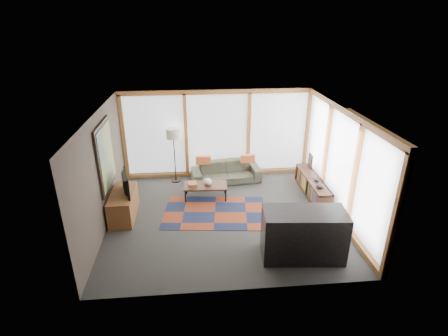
{
  "coord_description": "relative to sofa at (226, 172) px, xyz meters",
  "views": [
    {
      "loc": [
        -0.71,
        -7.27,
        4.47
      ],
      "look_at": [
        0.0,
        0.4,
        1.1
      ],
      "focal_mm": 28.0,
      "sensor_mm": 36.0,
      "label": 1
    }
  ],
  "objects": [
    {
      "name": "vase",
      "position": [
        -0.58,
        -0.96,
        0.18
      ],
      "size": [
        0.24,
        0.24,
        0.19
      ],
      "primitive_type": "ellipsoid",
      "rotation": [
        0.0,
        0.0,
        0.13
      ],
      "color": "beige",
      "rests_on": "coffee_table"
    },
    {
      "name": "pillow_right",
      "position": [
        0.63,
        0.0,
        0.4
      ],
      "size": [
        0.41,
        0.13,
        0.23
      ],
      "primitive_type": "cube",
      "rotation": [
        0.0,
        0.0,
        -0.02
      ],
      "color": "#CD632E",
      "rests_on": "sofa"
    },
    {
      "name": "bookshelf",
      "position": [
        2.23,
        -1.1,
        -0.03
      ],
      "size": [
        0.37,
        2.03,
        0.51
      ],
      "primitive_type": null,
      "color": "#361B11",
      "rests_on": "ground"
    },
    {
      "name": "book_stack",
      "position": [
        -0.98,
        -0.98,
        0.13
      ],
      "size": [
        0.25,
        0.3,
        0.09
      ],
      "primitive_type": "cube",
      "rotation": [
        0.0,
        0.0,
        0.09
      ],
      "color": "brown",
      "rests_on": "coffee_table"
    },
    {
      "name": "rug",
      "position": [
        -0.45,
        -1.76,
        -0.28
      ],
      "size": [
        2.65,
        1.85,
        0.01
      ],
      "primitive_type": "cube",
      "rotation": [
        0.0,
        0.0,
        -0.1
      ],
      "color": "maroon",
      "rests_on": "ground"
    },
    {
      "name": "bowl_b",
      "position": [
        2.24,
        -1.28,
        0.26
      ],
      "size": [
        0.17,
        0.17,
        0.08
      ],
      "primitive_type": "ellipsoid",
      "rotation": [
        0.0,
        0.0,
        0.12
      ],
      "color": "black",
      "rests_on": "bookshelf"
    },
    {
      "name": "room_envelope",
      "position": [
        0.29,
        -1.39,
        1.25
      ],
      "size": [
        5.52,
        5.02,
        2.62
      ],
      "color": "#3D332E",
      "rests_on": "ground"
    },
    {
      "name": "ground",
      "position": [
        -0.2,
        -1.95,
        -0.29
      ],
      "size": [
        5.5,
        5.5,
        0.0
      ],
      "primitive_type": "plane",
      "color": "#2A2927",
      "rests_on": "ground"
    },
    {
      "name": "bar_counter",
      "position": [
        1.18,
        -3.61,
        0.22
      ],
      "size": [
        1.66,
        0.89,
        1.01
      ],
      "primitive_type": "cube",
      "rotation": [
        0.0,
        0.0,
        -0.09
      ],
      "color": "black",
      "rests_on": "ground"
    },
    {
      "name": "sofa",
      "position": [
        0.0,
        0.0,
        0.0
      ],
      "size": [
        2.05,
        0.99,
        0.58
      ],
      "primitive_type": "imported",
      "rotation": [
        0.0,
        0.0,
        0.11
      ],
      "color": "#38382B",
      "rests_on": "ground"
    },
    {
      "name": "bowl_a",
      "position": [
        2.2,
        -1.66,
        0.27
      ],
      "size": [
        0.23,
        0.23,
        0.1
      ],
      "primitive_type": "ellipsoid",
      "rotation": [
        0.0,
        0.0,
        0.19
      ],
      "color": "black",
      "rests_on": "bookshelf"
    },
    {
      "name": "floor_lamp",
      "position": [
        -1.47,
        0.14,
        0.52
      ],
      "size": [
        0.41,
        0.41,
        1.61
      ],
      "primitive_type": null,
      "color": "black",
      "rests_on": "ground"
    },
    {
      "name": "television",
      "position": [
        -2.59,
        -1.75,
        0.6
      ],
      "size": [
        0.33,
        0.88,
        0.5
      ],
      "primitive_type": "imported",
      "rotation": [
        0.0,
        0.0,
        1.82
      ],
      "color": "black",
      "rests_on": "tv_console"
    },
    {
      "name": "shelf_picture",
      "position": [
        2.36,
        -0.38,
        0.42
      ],
      "size": [
        0.05,
        0.3,
        0.4
      ],
      "primitive_type": "cube",
      "rotation": [
        0.0,
        0.0,
        -0.03
      ],
      "color": "black",
      "rests_on": "bookshelf"
    },
    {
      "name": "coffee_table",
      "position": [
        -0.64,
        -0.96,
        -0.1
      ],
      "size": [
        1.15,
        0.61,
        0.37
      ],
      "primitive_type": null,
      "rotation": [
        0.0,
        0.0,
        -0.05
      ],
      "color": "#361B11",
      "rests_on": "ground"
    },
    {
      "name": "tv_console",
      "position": [
        -2.64,
        -1.73,
        0.03
      ],
      "size": [
        0.53,
        1.28,
        0.64
      ],
      "primitive_type": "cube",
      "color": "brown",
      "rests_on": "ground"
    },
    {
      "name": "pillow_left",
      "position": [
        -0.66,
        -0.01,
        0.41
      ],
      "size": [
        0.43,
        0.13,
        0.24
      ],
      "primitive_type": "cube",
      "rotation": [
        0.0,
        0.0,
        0.0
      ],
      "color": "#CD632E",
      "rests_on": "sofa"
    }
  ]
}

